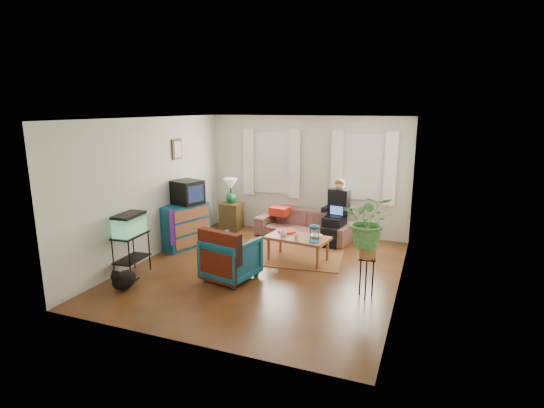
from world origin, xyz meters
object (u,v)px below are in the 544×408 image
at_px(sofa, 304,220).
at_px(aquarium_stand, 132,255).
at_px(armchair, 231,256).
at_px(plant_stand, 366,278).
at_px(coffee_table, 298,249).
at_px(side_table, 231,216).
at_px(dresser, 184,225).

height_order(sofa, aquarium_stand, sofa).
xyz_separation_m(armchair, plant_stand, (2.19, 0.07, -0.08)).
bearing_deg(sofa, coffee_table, -69.26).
bearing_deg(armchair, side_table, -51.62).
bearing_deg(side_table, dresser, -103.30).
height_order(dresser, aquarium_stand, dresser).
xyz_separation_m(aquarium_stand, armchair, (1.64, 0.46, 0.04)).
distance_m(side_table, armchair, 2.88).
xyz_separation_m(side_table, plant_stand, (3.48, -2.51, -0.00)).
distance_m(dresser, coffee_table, 2.41).
bearing_deg(dresser, aquarium_stand, -72.65).
xyz_separation_m(armchair, coffee_table, (0.77, 1.19, -0.16)).
bearing_deg(armchair, aquarium_stand, 27.50).
height_order(side_table, aquarium_stand, aquarium_stand).
bearing_deg(aquarium_stand, dresser, 85.73).
relative_size(side_table, coffee_table, 0.56).
relative_size(side_table, armchair, 0.80).
bearing_deg(coffee_table, aquarium_stand, -137.73).
height_order(side_table, plant_stand, side_table).
bearing_deg(side_table, plant_stand, -35.78).
bearing_deg(aquarium_stand, sofa, 51.30).
xyz_separation_m(aquarium_stand, plant_stand, (3.83, 0.53, -0.04)).
bearing_deg(sofa, armchair, -91.92).
bearing_deg(dresser, sofa, 51.99).
relative_size(side_table, aquarium_stand, 0.90).
distance_m(coffee_table, plant_stand, 1.81).
distance_m(dresser, plant_stand, 3.96).
bearing_deg(plant_stand, sofa, 124.63).
relative_size(sofa, coffee_table, 1.83).
xyz_separation_m(sofa, dresser, (-2.09, -1.43, 0.04)).
relative_size(sofa, side_table, 3.24).
xyz_separation_m(aquarium_stand, coffee_table, (2.41, 1.65, -0.12)).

